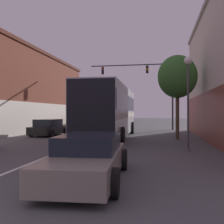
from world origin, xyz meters
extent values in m
cube|color=silver|center=(0.00, 14.87, 0.00)|extent=(0.14, 41.75, 0.01)
cube|color=brown|center=(-9.75, 19.44, 3.88)|extent=(6.51, 26.30, 7.76)
cube|color=beige|center=(-6.55, 19.44, 1.36)|extent=(0.24, 25.78, 2.72)
cube|color=#542A1E|center=(-9.75, 19.44, 7.61)|extent=(6.77, 26.57, 0.30)
cube|color=brown|center=(7.55, 15.11, 1.57)|extent=(0.24, 19.67, 3.14)
cube|color=#B7B7BC|center=(1.00, 16.40, 1.92)|extent=(2.89, 12.22, 3.38)
cube|color=black|center=(1.00, 16.40, 2.53)|extent=(2.93, 11.97, 1.08)
cube|color=beige|center=(1.00, 16.40, 1.65)|extent=(2.92, 12.10, 0.34)
cube|color=black|center=(1.17, 10.35, 1.92)|extent=(2.50, 0.13, 3.25)
cylinder|color=black|center=(-0.41, 20.13, 0.50)|extent=(0.33, 1.01, 1.00)
cylinder|color=black|center=(2.19, 20.21, 0.50)|extent=(0.33, 1.01, 1.00)
cylinder|color=black|center=(-0.20, 12.60, 0.50)|extent=(0.33, 1.01, 1.00)
cylinder|color=black|center=(2.41, 12.68, 0.50)|extent=(0.33, 1.01, 1.00)
cube|color=slate|center=(2.66, 4.56, 0.47)|extent=(1.97, 4.65, 0.58)
cube|color=black|center=(2.65, 4.83, 0.99)|extent=(1.69, 2.46, 0.46)
cylinder|color=black|center=(1.71, 5.91, 0.33)|extent=(0.26, 0.68, 0.66)
cylinder|color=black|center=(3.44, 6.02, 0.33)|extent=(0.26, 0.68, 0.66)
cylinder|color=black|center=(1.89, 3.09, 0.33)|extent=(0.26, 0.68, 0.66)
cylinder|color=black|center=(3.62, 3.21, 0.33)|extent=(0.26, 0.68, 0.66)
cube|color=orange|center=(-4.33, 28.67, 0.47)|extent=(2.02, 4.53, 0.60)
cube|color=black|center=(-4.32, 28.45, 1.03)|extent=(1.71, 2.41, 0.53)
cylinder|color=black|center=(-5.31, 29.97, 0.31)|extent=(0.27, 0.63, 0.62)
cylinder|color=black|center=(-3.59, 30.11, 0.31)|extent=(0.27, 0.63, 0.62)
cylinder|color=black|center=(-5.08, 27.24, 0.31)|extent=(0.27, 0.63, 0.62)
cylinder|color=black|center=(-3.36, 27.38, 0.31)|extent=(0.27, 0.63, 0.62)
cube|color=black|center=(-4.02, 17.09, 0.45)|extent=(1.99, 3.96, 0.59)
cube|color=black|center=(-4.03, 16.90, 1.02)|extent=(1.70, 2.11, 0.55)
cylinder|color=black|center=(-4.78, 18.34, 0.28)|extent=(0.27, 0.58, 0.56)
cylinder|color=black|center=(-3.05, 18.20, 0.28)|extent=(0.27, 0.58, 0.56)
cylinder|color=black|center=(-4.98, 15.98, 0.28)|extent=(0.27, 0.58, 0.56)
cylinder|color=black|center=(-3.26, 15.83, 0.28)|extent=(0.27, 0.58, 0.56)
cylinder|color=#333338|center=(5.87, 25.75, 3.61)|extent=(0.18, 0.18, 7.23)
cylinder|color=#333338|center=(1.48, 25.75, 6.93)|extent=(8.78, 0.12, 0.12)
cube|color=black|center=(3.23, 25.75, 6.41)|extent=(0.28, 0.24, 0.80)
sphere|color=black|center=(3.23, 25.60, 6.66)|extent=(0.18, 0.18, 0.18)
sphere|color=orange|center=(3.23, 25.60, 6.41)|extent=(0.18, 0.18, 0.18)
sphere|color=black|center=(3.23, 25.60, 6.16)|extent=(0.18, 0.18, 0.18)
cube|color=black|center=(-1.60, 25.75, 6.41)|extent=(0.28, 0.24, 0.80)
sphere|color=red|center=(-1.60, 25.60, 6.66)|extent=(0.18, 0.18, 0.18)
sphere|color=black|center=(-1.60, 25.60, 6.41)|extent=(0.18, 0.18, 0.18)
sphere|color=black|center=(-1.60, 25.60, 6.16)|extent=(0.18, 0.18, 0.18)
cone|color=#47474C|center=(5.91, 10.59, 0.10)|extent=(0.26, 0.26, 0.20)
cylinder|color=#47474C|center=(5.91, 10.59, 2.09)|extent=(0.10, 0.10, 4.18)
sphere|color=white|center=(5.91, 10.59, 4.31)|extent=(0.38, 0.38, 0.38)
cylinder|color=brown|center=(5.75, 16.09, 1.58)|extent=(0.25, 0.25, 3.15)
ellipsoid|color=#38702D|center=(5.75, 16.09, 4.29)|extent=(2.67, 2.40, 2.93)
camera|label=1|loc=(4.61, -2.31, 1.85)|focal=42.00mm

